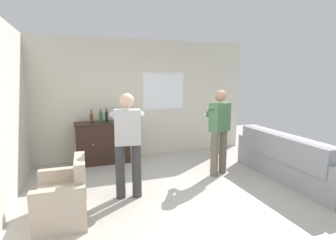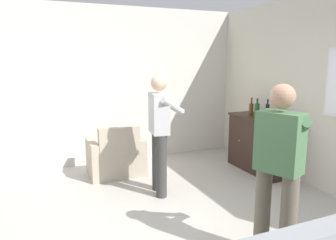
{
  "view_description": "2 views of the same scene",
  "coord_description": "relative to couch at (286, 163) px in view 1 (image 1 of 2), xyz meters",
  "views": [
    {
      "loc": [
        -1.63,
        -3.57,
        1.93
      ],
      "look_at": [
        -0.25,
        0.33,
        1.24
      ],
      "focal_mm": 28.0,
      "sensor_mm": 36.0,
      "label": 1
    },
    {
      "loc": [
        3.2,
        -1.23,
        1.9
      ],
      "look_at": [
        -0.34,
        0.3,
        1.16
      ],
      "focal_mm": 35.0,
      "sensor_mm": 36.0,
      "label": 2
    }
  ],
  "objects": [
    {
      "name": "ground",
      "position": [
        -2.03,
        -0.13,
        -0.34
      ],
      "size": [
        10.4,
        10.4,
        0.0
      ],
      "primitive_type": "plane",
      "color": "#B2ADA3"
    },
    {
      "name": "wall_back_with_window",
      "position": [
        -2.02,
        2.53,
        1.07
      ],
      "size": [
        5.2,
        0.15,
        2.8
      ],
      "color": "beige",
      "rests_on": "ground"
    },
    {
      "name": "couch",
      "position": [
        0.0,
        0.0,
        0.0
      ],
      "size": [
        0.57,
        2.4,
        0.87
      ],
      "color": "gray",
      "rests_on": "ground"
    },
    {
      "name": "armchair",
      "position": [
        -3.88,
        -0.09,
        -0.05
      ],
      "size": [
        0.67,
        0.89,
        0.85
      ],
      "color": "#B2A38E",
      "rests_on": "ground"
    },
    {
      "name": "sideboard_cabinet",
      "position": [
        -3.13,
        2.17,
        0.13
      ],
      "size": [
        1.19,
        0.49,
        0.93
      ],
      "color": "black",
      "rests_on": "ground"
    },
    {
      "name": "bottle_wine_green",
      "position": [
        -3.02,
        2.22,
        0.72
      ],
      "size": [
        0.06,
        0.06,
        0.31
      ],
      "color": "black",
      "rests_on": "sideboard_cabinet"
    },
    {
      "name": "bottle_liquor_amber",
      "position": [
        -3.15,
        2.12,
        0.72
      ],
      "size": [
        0.08,
        0.08,
        0.31
      ],
      "color": "#1E4C23",
      "rests_on": "sideboard_cabinet"
    },
    {
      "name": "bottle_spirits_clear",
      "position": [
        -3.35,
        2.15,
        0.71
      ],
      "size": [
        0.08,
        0.08,
        0.3
      ],
      "color": "#593314",
      "rests_on": "sideboard_cabinet"
    },
    {
      "name": "person_standing_left",
      "position": [
        -2.92,
        0.29,
        0.6
      ],
      "size": [
        0.55,
        0.5,
        1.68
      ],
      "color": "#383838",
      "rests_on": "ground"
    },
    {
      "name": "person_standing_right",
      "position": [
        -1.04,
        0.7,
        0.6
      ],
      "size": [
        0.52,
        0.52,
        1.68
      ],
      "color": "#6B6051",
      "rests_on": "ground"
    }
  ]
}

